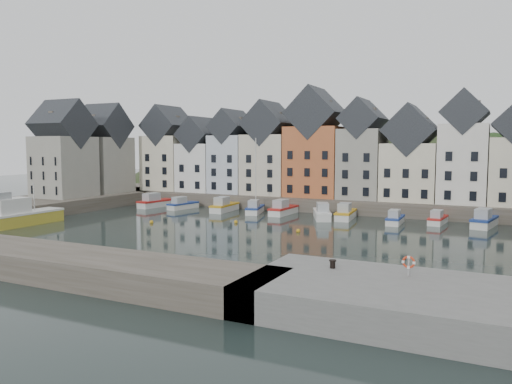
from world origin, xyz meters
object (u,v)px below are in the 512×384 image
Objects in this scene: boat_a at (155,202)px; large_vessel at (20,216)px; boat_d at (255,209)px; life_ring_post at (409,263)px; mooring_bollard at (333,264)px.

boat_a is 0.66× the size of large_vessel.
life_ring_post is at bearing -66.51° from boat_d.
large_vessel is at bearing 165.38° from mooring_bollard.
life_ring_post is at bearing -29.31° from boat_a.
life_ring_post reaches higher than mooring_bollard.
mooring_bollard is (45.11, -11.77, 0.99)m from large_vessel.
mooring_bollard is at bearing -32.46° from boat_a.
boat_d is 20.75× the size of mooring_bollard.
life_ring_post reaches higher than boat_a.
large_vessel is 51.38m from life_ring_post.
large_vessel reaches higher than boat_a.
life_ring_post is at bearing -13.16° from large_vessel.
life_ring_post is (4.90, 0.08, 0.55)m from mooring_bollard.
life_ring_post is (50.01, -11.69, 1.54)m from large_vessel.
boat_d is at bearing 8.50° from boat_a.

